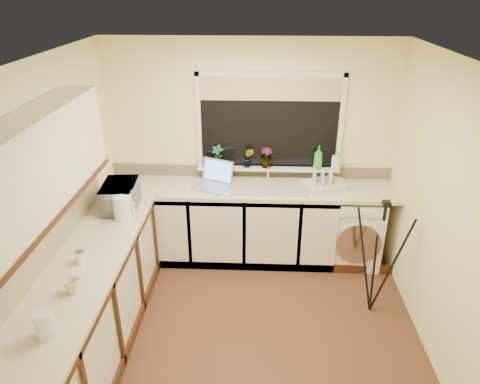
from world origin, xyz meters
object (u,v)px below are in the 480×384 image
object	(u,v)px
washing_machine	(353,228)
tripod	(378,259)
kettle	(123,208)
plant_b	(248,158)
dish_rack	(323,185)
microwave	(120,196)
cup_left	(72,286)
soap_bottle_green	(318,157)
laptop	(214,179)
glass_jug	(45,324)
plant_a	(218,156)
plant_c	(267,158)
steel_jar	(80,257)
cup_back	(338,183)
soap_bottle_clear	(336,160)

from	to	relation	value
washing_machine	tripod	distance (m)	0.91
kettle	plant_b	xyz separation A→B (m)	(1.16, 0.99, 0.15)
dish_rack	tripod	bearing A→B (deg)	-87.83
microwave	cup_left	world-z (taller)	microwave
washing_machine	soap_bottle_green	distance (m)	0.91
plant_b	cup_left	distance (m)	2.42
laptop	soap_bottle_green	world-z (taller)	soap_bottle_green
washing_machine	microwave	bearing A→B (deg)	-164.05
kettle	soap_bottle_green	distance (m)	2.17
glass_jug	cup_left	xyz separation A→B (m)	(-0.00, 0.44, -0.04)
washing_machine	glass_jug	size ratio (longest dim) A/B	4.56
dish_rack	plant_a	distance (m)	1.21
dish_rack	plant_c	bearing A→B (deg)	139.51
tripod	plant_b	distance (m)	1.76
laptop	plant_a	bearing A→B (deg)	104.72
kettle	plant_c	xyz separation A→B (m)	(1.36, 0.99, 0.15)
glass_jug	cup_left	world-z (taller)	glass_jug
plant_c	tripod	bearing A→B (deg)	-46.84
steel_jar	glass_jug	bearing A→B (deg)	-84.23
plant_b	cup_back	distance (m)	1.03
laptop	cup_left	world-z (taller)	laptop
plant_b	cup_left	world-z (taller)	plant_b
laptop	soap_bottle_clear	xyz separation A→B (m)	(1.35, 0.18, 0.18)
dish_rack	soap_bottle_green	distance (m)	0.32
glass_jug	plant_a	xyz separation A→B (m)	(0.87, 2.51, 0.19)
kettle	plant_a	distance (m)	1.28
glass_jug	microwave	xyz separation A→B (m)	(-0.03, 1.76, 0.04)
dish_rack	cup_back	distance (m)	0.16
dish_rack	steel_jar	xyz separation A→B (m)	(-2.13, -1.52, 0.02)
dish_rack	microwave	size ratio (longest dim) A/B	0.91
laptop	plant_b	xyz separation A→B (m)	(0.37, 0.19, 0.19)
glass_jug	tripod	bearing A→B (deg)	29.80
washing_machine	soap_bottle_clear	bearing A→B (deg)	139.60
laptop	glass_jug	size ratio (longest dim) A/B	2.62
microwave	washing_machine	bearing A→B (deg)	-82.24
glass_jug	microwave	world-z (taller)	microwave
washing_machine	microwave	distance (m)	2.58
washing_machine	cup_back	size ratio (longest dim) A/B	6.21
dish_rack	cup_left	xyz separation A→B (m)	(-2.05, -1.88, 0.02)
laptop	tripod	xyz separation A→B (m)	(1.62, -0.92, -0.37)
plant_c	cup_left	distance (m)	2.53
laptop	soap_bottle_clear	size ratio (longest dim) A/B	2.22
laptop	plant_c	world-z (taller)	plant_c
dish_rack	cup_back	bearing A→B (deg)	-17.29
plant_b	cup_left	bearing A→B (deg)	-120.27
microwave	plant_a	bearing A→B (deg)	-54.61
plant_c	soap_bottle_clear	distance (m)	0.78
washing_machine	soap_bottle_green	world-z (taller)	soap_bottle_green
laptop	steel_jar	size ratio (longest dim) A/B	4.45
plant_b	plant_a	bearing A→B (deg)	-177.85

